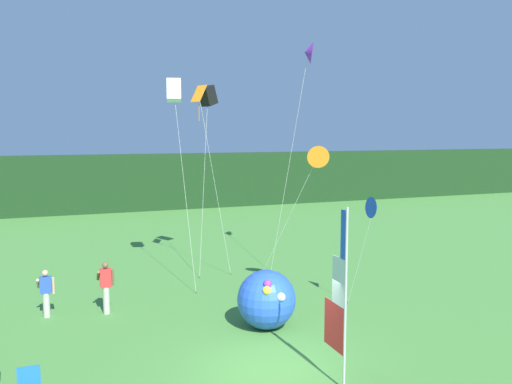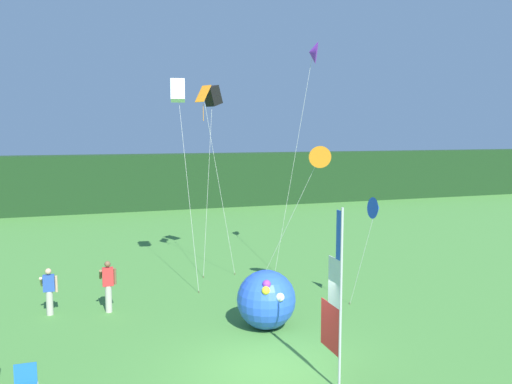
# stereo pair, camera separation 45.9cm
# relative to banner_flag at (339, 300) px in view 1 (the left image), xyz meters

# --- Properties ---
(ground_plane) EXTENTS (120.00, 120.00, 0.00)m
(ground_plane) POSITION_rel_banner_flag_xyz_m (-1.25, 1.19, -2.07)
(ground_plane) COLOR #478438
(distant_treeline) EXTENTS (80.00, 2.40, 4.28)m
(distant_treeline) POSITION_rel_banner_flag_xyz_m (-1.25, 30.31, 0.07)
(distant_treeline) COLOR #193819
(distant_treeline) RESTS_ON ground
(banner_flag) EXTENTS (0.06, 1.03, 4.33)m
(banner_flag) POSITION_rel_banner_flag_xyz_m (0.00, 0.00, 0.00)
(banner_flag) COLOR #B7B7BC
(banner_flag) RESTS_ON ground
(person_mid_field) EXTENTS (0.55, 0.48, 1.57)m
(person_mid_field) POSITION_rel_banner_flag_xyz_m (-6.70, 7.29, -1.24)
(person_mid_field) COLOR #B7B2A3
(person_mid_field) RESTS_ON ground
(person_far_left) EXTENTS (0.55, 0.48, 1.75)m
(person_far_left) POSITION_rel_banner_flag_xyz_m (-4.84, 6.95, -1.14)
(person_far_left) COLOR #B7B2A3
(person_far_left) RESTS_ON ground
(inflatable_balloon) EXTENTS (1.81, 1.87, 1.81)m
(inflatable_balloon) POSITION_rel_banner_flag_xyz_m (-0.31, 3.91, -1.16)
(inflatable_balloon) COLOR blue
(inflatable_balloon) RESTS_ON ground
(kite_purple_delta_0) EXTENTS (1.90, 0.99, 9.74)m
(kite_purple_delta_0) POSITION_rel_banner_flag_xyz_m (3.67, 9.44, 7.17)
(kite_purple_delta_0) COLOR brown
(kite_purple_delta_0) RESTS_ON ground
(kite_white_box_1) EXTENTS (0.70, 2.16, 8.07)m
(kite_white_box_1) POSITION_rel_banner_flag_xyz_m (-1.89, 9.77, 5.52)
(kite_white_box_1) COLOR brown
(kite_white_box_1) RESTS_ON ground
(kite_blue_delta_2) EXTENTS (0.47, 1.42, 3.91)m
(kite_blue_delta_2) POSITION_rel_banner_flag_xyz_m (3.52, 4.03, 1.47)
(kite_blue_delta_2) COLOR brown
(kite_blue_delta_2) RESTS_ON ground
(kite_orange_diamond_3) EXTENTS (1.54, 0.73, 7.91)m
(kite_orange_diamond_3) POSITION_rel_banner_flag_xyz_m (-0.68, 10.37, 5.01)
(kite_orange_diamond_3) COLOR brown
(kite_orange_diamond_3) RESTS_ON ground
(kite_orange_delta_5) EXTENTS (2.06, 2.30, 5.58)m
(kite_orange_delta_5) POSITION_rel_banner_flag_xyz_m (2.11, 5.37, 3.10)
(kite_orange_delta_5) COLOR brown
(kite_orange_delta_5) RESTS_ON ground
(kite_black_box_6) EXTENTS (1.18, 1.47, 7.98)m
(kite_black_box_6) POSITION_rel_banner_flag_xyz_m (-0.20, 11.05, 5.43)
(kite_black_box_6) COLOR brown
(kite_black_box_6) RESTS_ON ground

